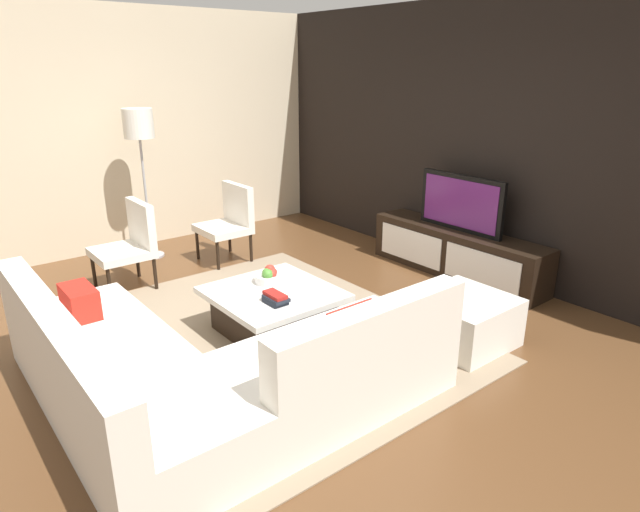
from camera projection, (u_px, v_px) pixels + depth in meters
ground_plane at (271, 340)px, 4.55m from camera, size 14.00×14.00×0.00m
feature_wall_back at (484, 141)px, 5.67m from camera, size 6.40×0.12×2.80m
side_wall_left at (132, 131)px, 6.55m from camera, size 0.12×5.20×2.80m
area_rug at (264, 335)px, 4.62m from camera, size 3.27×2.66×0.01m
media_console at (457, 252)px, 5.88m from camera, size 2.03×0.44×0.50m
television at (461, 203)px, 5.70m from camera, size 1.02×0.06×0.59m
sectional_couch at (202, 371)px, 3.56m from camera, size 2.40×2.36×0.80m
coffee_table at (273, 311)px, 4.61m from camera, size 0.98×0.96×0.38m
accent_chair_near at (130, 241)px, 5.49m from camera, size 0.55×0.54×0.87m
floor_lamp at (139, 133)px, 6.04m from camera, size 0.33×0.33×1.70m
ottoman at (463, 320)px, 4.44m from camera, size 0.70×0.70×0.40m
fruit_bowl at (270, 276)px, 4.73m from camera, size 0.28×0.28×0.14m
accent_chair_far at (230, 218)px, 6.27m from camera, size 0.57×0.51×0.87m
book_stack at (275, 298)px, 4.31m from camera, size 0.22×0.14×0.09m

